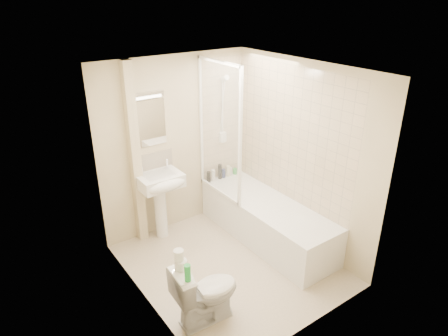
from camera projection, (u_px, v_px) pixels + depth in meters
floor at (230, 265)px, 4.96m from camera, size 2.50×2.50×0.00m
wall_back at (176, 145)px, 5.39m from camera, size 2.20×0.02×2.40m
wall_left at (140, 206)px, 3.88m from camera, size 0.02×2.50×2.40m
wall_right at (301, 156)px, 5.05m from camera, size 0.02×2.50×2.40m
ceiling at (231, 69)px, 3.97m from camera, size 2.20×2.50×0.02m
tile_back at (222, 120)px, 5.69m from camera, size 0.70×0.01×1.75m
tile_right at (290, 135)px, 5.09m from camera, size 0.01×2.10×1.75m
pipe_boxing at (135, 157)px, 5.02m from camera, size 0.12×0.12×2.40m
splashback at (152, 163)px, 5.25m from camera, size 0.60×0.02×0.30m
mirror at (149, 124)px, 5.03m from camera, size 0.46×0.01×0.60m
strip_light at (147, 95)px, 4.86m from camera, size 0.42×0.07×0.07m
bathtub at (266, 220)px, 5.38m from camera, size 0.70×2.10×0.55m
shower_screen at (219, 131)px, 5.16m from camera, size 0.04×0.92×1.80m
shower_fixture at (223, 112)px, 5.60m from camera, size 0.10×0.16×0.99m
pedestal_sink at (161, 188)px, 5.20m from camera, size 0.56×0.50×1.08m
bottle_black_a at (209, 177)px, 5.80m from camera, size 0.06×0.06×0.16m
bottle_white_a at (213, 175)px, 5.84m from camera, size 0.06×0.06×0.17m
bottle_black_b at (220, 172)px, 5.90m from camera, size 0.06×0.06×0.23m
bottle_blue at (224, 173)px, 5.95m from camera, size 0.06×0.06×0.13m
bottle_cream at (228, 171)px, 5.99m from camera, size 0.06×0.06×0.17m
bottle_white_b at (230, 171)px, 6.02m from camera, size 0.05×0.05×0.13m
bottle_green at (235, 171)px, 6.07m from camera, size 0.06×0.06×0.09m
toilet at (206, 292)px, 4.01m from camera, size 0.47×0.73×0.69m
toilet_roll_lower at (181, 264)px, 3.79m from camera, size 0.12×0.12×0.10m
toilet_roll_upper at (179, 255)px, 3.76m from camera, size 0.10×0.10×0.11m
green_bottle at (188, 273)px, 3.62m from camera, size 0.06×0.06×0.17m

